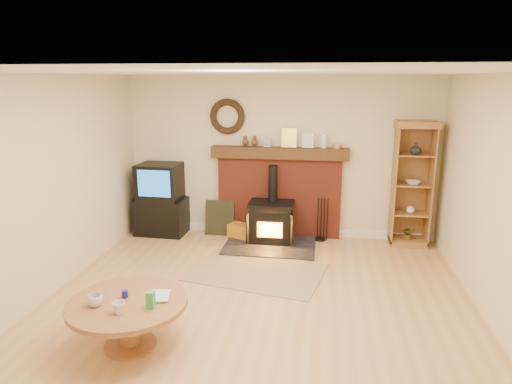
% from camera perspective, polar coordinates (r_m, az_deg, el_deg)
% --- Properties ---
extents(ground, '(5.50, 5.50, 0.00)m').
position_cam_1_polar(ground, '(5.25, -0.24, -14.96)').
color(ground, tan).
rests_on(ground, ground).
extents(room_shell, '(5.02, 5.52, 2.61)m').
position_cam_1_polar(room_shell, '(4.76, -0.29, 4.01)').
color(room_shell, beige).
rests_on(room_shell, ground).
extents(chimney_breast, '(2.20, 0.22, 1.78)m').
position_cam_1_polar(chimney_breast, '(7.45, 2.91, 0.47)').
color(chimney_breast, maroon).
rests_on(chimney_breast, ground).
extents(wood_stove, '(1.40, 1.00, 1.22)m').
position_cam_1_polar(wood_stove, '(7.20, 1.92, -4.00)').
color(wood_stove, black).
rests_on(wood_stove, ground).
extents(area_rug, '(1.93, 1.51, 0.01)m').
position_cam_1_polar(area_rug, '(6.24, 0.09, -9.97)').
color(area_rug, brown).
rests_on(area_rug, ground).
extents(tv_unit, '(0.83, 0.60, 1.19)m').
position_cam_1_polar(tv_unit, '(7.75, -11.83, -1.04)').
color(tv_unit, black).
rests_on(tv_unit, ground).
extents(curio_cabinet, '(0.62, 0.45, 1.94)m').
position_cam_1_polar(curio_cabinet, '(7.39, 18.89, 0.95)').
color(curio_cabinet, brown).
rests_on(curio_cabinet, ground).
extents(firelog_box, '(0.45, 0.38, 0.24)m').
position_cam_1_polar(firelog_box, '(7.46, -1.89, -4.94)').
color(firelog_box, gold).
rests_on(firelog_box, ground).
extents(leaning_painting, '(0.49, 0.13, 0.58)m').
position_cam_1_polar(leaning_painting, '(7.63, -4.56, -3.22)').
color(leaning_painting, black).
rests_on(leaning_painting, ground).
extents(fire_tools, '(0.19, 0.16, 0.70)m').
position_cam_1_polar(fire_tools, '(7.43, 8.15, -4.87)').
color(fire_tools, black).
rests_on(fire_tools, ground).
extents(coffee_table, '(1.15, 1.15, 0.64)m').
position_cam_1_polar(coffee_table, '(4.67, -15.76, -13.99)').
color(coffee_table, brown).
rests_on(coffee_table, ground).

